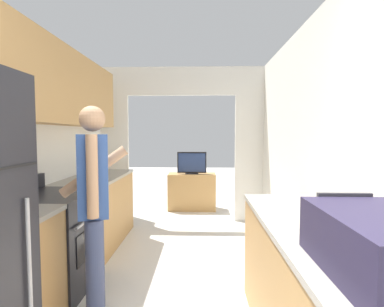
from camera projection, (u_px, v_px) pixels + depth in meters
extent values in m
cube|color=#B2844C|center=(58.00, 86.00, 3.10)|extent=(0.32, 2.79, 0.79)
cube|color=silver|center=(348.00, 159.00, 2.09)|extent=(0.06, 6.63, 2.50)
cube|color=silver|center=(109.00, 158.00, 4.93)|extent=(0.65, 0.06, 2.05)
cube|color=silver|center=(255.00, 159.00, 4.85)|extent=(0.65, 0.06, 2.05)
cube|color=silver|center=(181.00, 81.00, 4.81)|extent=(3.04, 0.06, 0.45)
cube|color=#B2844C|center=(7.00, 278.00, 2.07)|extent=(0.60, 0.54, 0.85)
cube|color=gray|center=(4.00, 216.00, 2.04)|extent=(0.62, 0.55, 0.03)
cube|color=#B2844C|center=(97.00, 212.00, 3.84)|extent=(0.60, 1.50, 0.85)
cube|color=gray|center=(96.00, 178.00, 3.82)|extent=(0.62, 1.51, 0.03)
cube|color=#B2844C|center=(320.00, 306.00, 1.74)|extent=(0.60, 1.91, 0.85)
cube|color=gray|center=(323.00, 231.00, 1.71)|extent=(0.62, 1.94, 0.03)
cylinder|color=#99999E|center=(29.00, 263.00, 1.61)|extent=(0.02, 0.02, 0.70)
cube|color=black|center=(54.00, 242.00, 2.72)|extent=(0.62, 0.75, 0.89)
cube|color=black|center=(88.00, 243.00, 2.71)|extent=(0.01, 0.51, 0.27)
cylinder|color=#B7B7BC|center=(90.00, 219.00, 2.69)|extent=(0.02, 0.60, 0.02)
cube|color=black|center=(21.00, 186.00, 2.69)|extent=(0.04, 0.75, 0.14)
cylinder|color=#232328|center=(58.00, 198.00, 2.52)|extent=(0.16, 0.16, 0.01)
cylinder|color=#232328|center=(74.00, 191.00, 2.85)|extent=(0.16, 0.16, 0.01)
cylinder|color=#232328|center=(29.00, 198.00, 2.53)|extent=(0.16, 0.16, 0.01)
cylinder|color=#232328|center=(49.00, 191.00, 2.86)|extent=(0.16, 0.16, 0.01)
cylinder|color=#384266|center=(95.00, 275.00, 2.16)|extent=(0.16, 0.16, 0.81)
cylinder|color=#384266|center=(96.00, 265.00, 2.33)|extent=(0.16, 0.16, 0.81)
cube|color=#335193|center=(93.00, 176.00, 2.20)|extent=(0.26, 0.26, 0.61)
cylinder|color=tan|center=(92.00, 176.00, 2.06)|extent=(0.10, 0.10, 0.58)
cylinder|color=tan|center=(94.00, 171.00, 2.34)|extent=(0.52, 0.23, 0.40)
sphere|color=tan|center=(92.00, 119.00, 2.17)|extent=(0.19, 0.19, 0.19)
cube|color=#2D2D33|center=(344.00, 203.00, 1.45)|extent=(0.26, 0.02, 0.10)
cube|color=#B2844C|center=(192.00, 191.00, 5.66)|extent=(0.89, 0.42, 0.68)
cube|color=black|center=(192.00, 173.00, 5.59)|extent=(0.24, 0.16, 0.02)
cube|color=black|center=(192.00, 162.00, 5.58)|extent=(0.54, 0.04, 0.39)
cube|color=navy|center=(192.00, 163.00, 5.55)|extent=(0.50, 0.01, 0.34)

